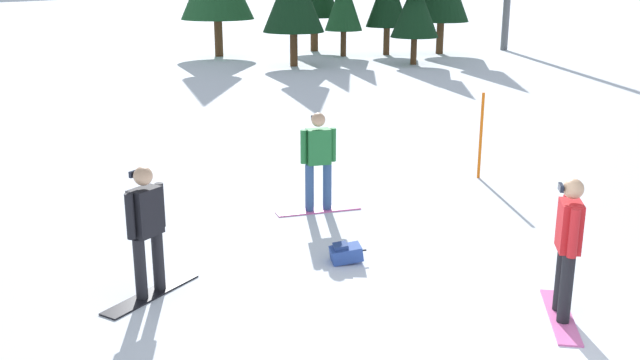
{
  "coord_description": "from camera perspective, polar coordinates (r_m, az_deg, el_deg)",
  "views": [
    {
      "loc": [
        -3.17,
        -6.34,
        4.06
      ],
      "look_at": [
        -0.72,
        3.82,
        1.0
      ],
      "focal_mm": 40.54,
      "sensor_mm": 36.0,
      "label": 1
    }
  ],
  "objects": [
    {
      "name": "snowboarder_foreground",
      "position": [
        9.02,
        18.95,
        -4.92
      ],
      "size": [
        0.81,
        1.45,
        1.75
      ],
      "color": "pink",
      "rests_on": "ground_plane"
    },
    {
      "name": "snowboarder_midground",
      "position": [
        9.38,
        -13.52,
        -3.77
      ],
      "size": [
        1.27,
        1.27,
        1.73
      ],
      "color": "black",
      "rests_on": "ground_plane"
    },
    {
      "name": "snowboarder_background",
      "position": [
        12.35,
        -0.13,
        1.6
      ],
      "size": [
        1.5,
        0.37,
        1.74
      ],
      "color": "pink",
      "rests_on": "ground_plane"
    },
    {
      "name": "backpack_blue",
      "position": [
        10.43,
        2.04,
        -5.77
      ],
      "size": [
        0.54,
        0.36,
        0.29
      ],
      "color": "#2D4C9E",
      "rests_on": "ground_plane"
    },
    {
      "name": "trail_marker_pole",
      "position": [
        14.74,
        12.58,
        3.42
      ],
      "size": [
        0.06,
        0.06,
        1.73
      ],
      "primitive_type": "cylinder",
      "color": "orange",
      "rests_on": "ground_plane"
    }
  ]
}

